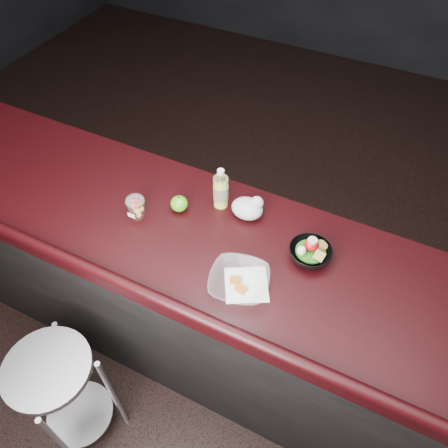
{
  "coord_description": "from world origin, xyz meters",
  "views": [
    {
      "loc": [
        0.55,
        -0.7,
        2.41
      ],
      "look_at": [
        0.04,
        0.33,
        1.1
      ],
      "focal_mm": 35.0,
      "sensor_mm": 36.0,
      "label": 1
    }
  ],
  "objects": [
    {
      "name": "snack_bowl",
      "position": [
        0.39,
        0.39,
        1.05
      ],
      "size": [
        0.18,
        0.18,
        0.09
      ],
      "rotation": [
        0.0,
        0.0,
        0.07
      ],
      "color": "black",
      "rests_on": "counter"
    },
    {
      "name": "takeout_bowl",
      "position": [
        0.2,
        0.14,
        1.05
      ],
      "size": [
        0.26,
        0.26,
        0.05
      ],
      "rotation": [
        0.0,
        0.0,
        0.2
      ],
      "color": "silver",
      "rests_on": "counter"
    },
    {
      "name": "plastic_bag",
      "position": [
        0.08,
        0.49,
        1.07
      ],
      "size": [
        0.14,
        0.11,
        0.1
      ],
      "color": "silver",
      "rests_on": "counter"
    },
    {
      "name": "fruit_cup",
      "position": [
        -0.34,
        0.27,
        1.08
      ],
      "size": [
        0.08,
        0.08,
        0.12
      ],
      "color": "white",
      "rests_on": "counter"
    },
    {
      "name": "paper_napkin",
      "position": [
        0.22,
        0.16,
        1.02
      ],
      "size": [
        0.22,
        0.22,
        0.0
      ],
      "primitive_type": "cube",
      "rotation": [
        0.0,
        0.0,
        0.5
      ],
      "color": "white",
      "rests_on": "counter"
    },
    {
      "name": "ground",
      "position": [
        0.0,
        0.0,
        0.0
      ],
      "size": [
        8.0,
        8.0,
        0.0
      ],
      "primitive_type": "plane",
      "color": "black",
      "rests_on": "ground"
    },
    {
      "name": "counter",
      "position": [
        0.0,
        0.3,
        0.51
      ],
      "size": [
        4.06,
        0.71,
        1.02
      ],
      "color": "black",
      "rests_on": "ground"
    },
    {
      "name": "green_apple",
      "position": [
        -0.2,
        0.39,
        1.05
      ],
      "size": [
        0.08,
        0.08,
        0.08
      ],
      "color": "#3D9210",
      "rests_on": "counter"
    },
    {
      "name": "room_shell",
      "position": [
        0.0,
        0.0,
        1.83
      ],
      "size": [
        8.0,
        8.0,
        8.0
      ],
      "color": "black",
      "rests_on": "ground"
    },
    {
      "name": "lemonade_bottle",
      "position": [
        -0.05,
        0.49,
        1.1
      ],
      "size": [
        0.07,
        0.07,
        0.2
      ],
      "color": "yellow",
      "rests_on": "counter"
    },
    {
      "name": "stool_left",
      "position": [
        -0.4,
        -0.37,
        0.53
      ],
      "size": [
        0.43,
        0.43,
        0.73
      ],
      "rotation": [
        0.0,
        0.0,
        -0.22
      ],
      "color": "silver",
      "rests_on": "ground"
    }
  ]
}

